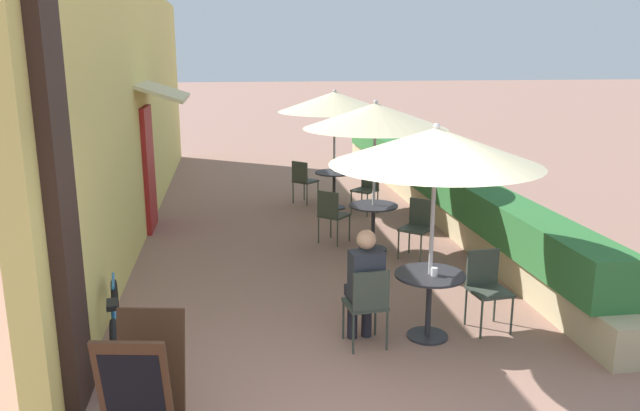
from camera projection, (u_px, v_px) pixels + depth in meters
cafe_facade_wall at (140, 104)px, 10.88m from camera, size 0.98×13.86×4.20m
planter_hedge at (428, 182)px, 12.02m from camera, size 0.60×12.86×1.01m
patio_table_near at (429, 292)px, 6.60m from camera, size 0.75×0.75×0.72m
patio_umbrella_near at (436, 147)px, 6.22m from camera, size 2.15×2.15×2.30m
cafe_chair_near_left at (368, 301)px, 6.35m from camera, size 0.44×0.44×0.87m
seated_patron_near_left at (364, 281)px, 6.42m from camera, size 0.36×0.43×1.25m
cafe_chair_near_right at (487, 283)px, 6.84m from camera, size 0.44×0.44×0.87m
coffee_cup_near at (434, 272)px, 6.48m from camera, size 0.07×0.07×0.09m
patio_table_mid at (373, 218)px, 9.54m from camera, size 0.75×0.75×0.72m
patio_umbrella_mid at (375, 116)px, 9.16m from camera, size 2.15×2.15×2.30m
cafe_chair_mid_left at (332, 212)px, 9.86m from camera, size 0.57×0.57×0.87m
cafe_chair_mid_right at (418, 224)px, 9.21m from camera, size 0.57×0.57×0.87m
patio_table_far at (334, 182)px, 12.13m from camera, size 0.75×0.75×0.72m
patio_umbrella_far at (335, 102)px, 11.75m from camera, size 2.15×2.15×2.30m
cafe_chair_far_left at (367, 186)px, 11.76m from camera, size 0.57×0.57×0.87m
cafe_chair_far_right at (303, 178)px, 12.48m from camera, size 0.57×0.57×0.87m
bicycle_leaning at (115, 327)px, 6.19m from camera, size 0.33×1.68×0.71m
menu_board at (144, 386)px, 4.76m from camera, size 0.64×0.71×1.02m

